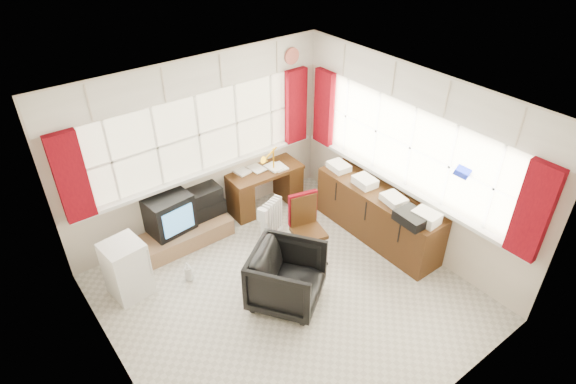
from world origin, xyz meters
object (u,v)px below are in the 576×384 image
at_px(radiator, 271,222).
at_px(tv_bench, 183,237).
at_px(office_chair, 287,277).
at_px(task_chair, 305,225).
at_px(crt_tv, 167,212).
at_px(desk, 264,185).
at_px(credenza, 377,214).
at_px(desk_lamp, 273,154).
at_px(mini_fridge, 127,269).

xyz_separation_m(radiator, tv_bench, (-1.10, 0.61, -0.11)).
distance_m(office_chair, tv_bench, 1.83).
bearing_deg(task_chair, crt_tv, 133.64).
distance_m(radiator, tv_bench, 1.26).
xyz_separation_m(desk, crt_tv, (-1.56, 0.06, 0.15)).
xyz_separation_m(task_chair, office_chair, (-0.69, -0.51, -0.14)).
distance_m(credenza, tv_bench, 2.75).
xyz_separation_m(tv_bench, crt_tv, (-0.10, 0.14, 0.39)).
bearing_deg(desk, radiator, -117.07).
bearing_deg(tv_bench, credenza, -33.70).
relative_size(desk_lamp, radiator, 0.67).
relative_size(desk_lamp, task_chair, 0.41).
distance_m(credenza, crt_tv, 2.91).
distance_m(desk, crt_tv, 1.57).
height_order(desk, crt_tv, crt_tv).
relative_size(office_chair, radiator, 1.40).
bearing_deg(office_chair, credenza, -27.72).
bearing_deg(desk_lamp, desk, 133.55).
distance_m(task_chair, office_chair, 0.87).
bearing_deg(desk, tv_bench, -176.85).
bearing_deg(office_chair, desk, 27.95).
height_order(desk_lamp, task_chair, desk_lamp).
height_order(credenza, crt_tv, credenza).
bearing_deg(office_chair, radiator, 27.82).
distance_m(desk_lamp, mini_fridge, 2.60).
xyz_separation_m(radiator, mini_fridge, (-2.05, 0.16, 0.14)).
relative_size(radiator, crt_tv, 0.91).
relative_size(radiator, tv_bench, 0.42).
relative_size(desk, crt_tv, 1.81).
bearing_deg(crt_tv, desk, -2.28).
bearing_deg(radiator, desk, 62.93).
xyz_separation_m(desk_lamp, radiator, (-0.46, -0.57, -0.70)).
height_order(desk, tv_bench, desk).
distance_m(office_chair, radiator, 1.28).
bearing_deg(credenza, mini_fridge, 161.50).
relative_size(credenza, mini_fridge, 2.64).
height_order(desk, desk_lamp, desk_lamp).
relative_size(credenza, crt_tv, 3.08).
bearing_deg(mini_fridge, tv_bench, 25.04).
xyz_separation_m(task_chair, crt_tv, (-1.31, 1.38, 0.00)).
relative_size(desk, tv_bench, 0.84).
relative_size(desk, mini_fridge, 1.55).
bearing_deg(tv_bench, desk_lamp, -1.35).
bearing_deg(credenza, desk_lamp, 115.69).
height_order(radiator, credenza, credenza).
bearing_deg(credenza, tv_bench, 146.30).
xyz_separation_m(desk_lamp, crt_tv, (-1.67, 0.18, -0.42)).
bearing_deg(office_chair, task_chair, 1.42).
xyz_separation_m(desk_lamp, credenza, (0.71, -1.48, -0.55)).
relative_size(credenza, tv_bench, 1.43).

